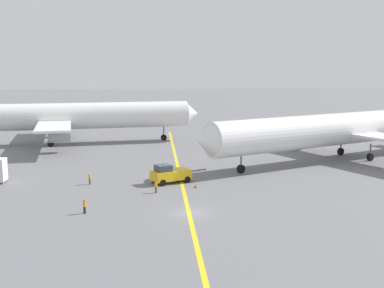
% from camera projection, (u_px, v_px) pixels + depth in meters
% --- Properties ---
extents(ground_plane, '(600.00, 600.00, 0.00)m').
position_uv_depth(ground_plane, '(190.00, 213.00, 57.69)').
color(ground_plane, slate).
extents(taxiway_stripe, '(4.38, 119.95, 0.01)m').
position_uv_depth(taxiway_stripe, '(184.00, 191.00, 67.53)').
color(taxiway_stripe, yellow).
rests_on(taxiway_stripe, ground).
extents(airliner_at_gate_left, '(57.06, 39.30, 17.31)m').
position_uv_depth(airliner_at_gate_left, '(65.00, 117.00, 107.12)').
color(airliner_at_gate_left, white).
rests_on(airliner_at_gate_left, ground).
extents(airliner_being_pushed, '(56.39, 40.97, 16.33)m').
position_uv_depth(airliner_being_pushed, '(343.00, 129.00, 89.33)').
color(airliner_being_pushed, white).
rests_on(airliner_being_pushed, ground).
extents(pushback_tug, '(8.48, 5.03, 3.01)m').
position_uv_depth(pushback_tug, '(170.00, 174.00, 72.25)').
color(pushback_tug, gold).
rests_on(pushback_tug, ground).
extents(ground_crew_wing_walker_right, '(0.36, 0.46, 1.63)m').
position_uv_depth(ground_crew_wing_walker_right, '(90.00, 178.00, 71.32)').
color(ground_crew_wing_walker_right, '#4C4C51').
rests_on(ground_crew_wing_walker_right, ground).
extents(ground_crew_ramp_agent_by_cones, '(0.47, 0.36, 1.55)m').
position_uv_depth(ground_crew_ramp_agent_by_cones, '(156.00, 187.00, 66.62)').
color(ground_crew_ramp_agent_by_cones, '#4C4C51').
rests_on(ground_crew_ramp_agent_by_cones, ground).
extents(ground_crew_marshaller_foreground, '(0.42, 0.41, 1.57)m').
position_uv_depth(ground_crew_marshaller_foreground, '(84.00, 206.00, 57.35)').
color(ground_crew_marshaller_foreground, black).
rests_on(ground_crew_marshaller_foreground, ground).
extents(traffic_cone_nose_left, '(0.44, 0.44, 0.60)m').
position_uv_depth(traffic_cone_nose_left, '(196.00, 186.00, 69.45)').
color(traffic_cone_nose_left, orange).
rests_on(traffic_cone_nose_left, ground).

